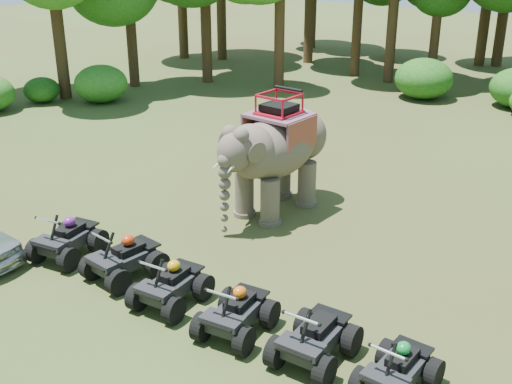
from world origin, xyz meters
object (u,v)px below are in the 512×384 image
(elephant, at_px, (277,153))
(atv_1, at_px, (124,253))
(atv_4, at_px, (315,331))
(atv_0, at_px, (66,234))
(atv_3, at_px, (236,307))
(atv_5, at_px, (399,364))
(atv_2, at_px, (170,279))

(elephant, height_order, atv_1, elephant)
(atv_4, bearing_deg, atv_0, 177.86)
(atv_3, relative_size, atv_5, 1.05)
(atv_1, xyz_separation_m, atv_3, (3.56, -0.24, -0.03))
(atv_0, bearing_deg, atv_2, -11.00)
(atv_1, bearing_deg, atv_3, 2.25)
(elephant, relative_size, atv_0, 2.46)
(atv_0, bearing_deg, elephant, 55.14)
(atv_0, height_order, atv_4, atv_4)
(atv_0, bearing_deg, atv_4, -9.00)
(elephant, height_order, atv_2, elephant)
(atv_0, xyz_separation_m, atv_3, (5.50, -0.12, -0.02))
(atv_0, height_order, atv_5, atv_0)
(atv_0, xyz_separation_m, atv_4, (7.28, 0.06, 0.01))
(atv_4, bearing_deg, elephant, 127.66)
(atv_3, bearing_deg, atv_4, -1.39)
(atv_5, bearing_deg, atv_3, -174.01)
(atv_2, relative_size, atv_3, 1.00)
(atv_0, relative_size, atv_4, 0.99)
(elephant, bearing_deg, atv_5, -37.14)
(elephant, distance_m, atv_5, 8.40)
(atv_0, bearing_deg, atv_5, -8.49)
(atv_0, height_order, atv_1, atv_1)
(elephant, bearing_deg, atv_4, -46.46)
(elephant, relative_size, atv_3, 2.54)
(atv_1, distance_m, atv_3, 3.57)
(elephant, relative_size, atv_4, 2.43)
(elephant, bearing_deg, atv_1, -93.98)
(atv_4, bearing_deg, atv_3, -176.91)
(atv_2, relative_size, atv_5, 1.05)
(atv_0, relative_size, atv_3, 1.03)
(atv_0, xyz_separation_m, atv_5, (8.96, 0.16, -0.05))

